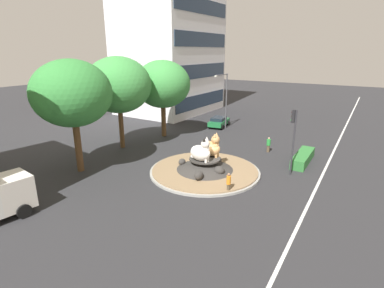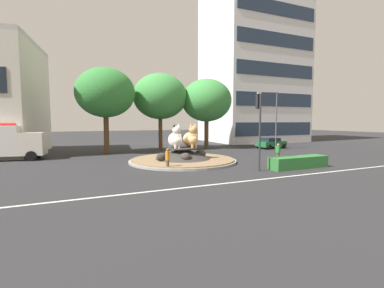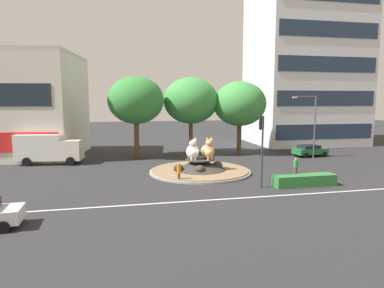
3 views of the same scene
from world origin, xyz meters
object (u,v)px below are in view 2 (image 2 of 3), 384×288
at_px(cat_statue_calico, 191,138).
at_px(traffic_light_mast, 259,118).
at_px(cat_statue_white, 175,139).
at_px(pedestrian_green_shirt, 278,152).
at_px(delivery_box_truck, 3,142).
at_px(broadleaf_tree_behind_island, 105,93).
at_px(hatchback_near_shophouse, 271,143).
at_px(office_tower, 253,62).
at_px(third_tree_left, 207,101).
at_px(pedestrian_orange_shirt, 168,159).
at_px(streetlight_arm, 274,116).
at_px(second_tree_near_tower, 160,97).

distance_m(cat_statue_calico, traffic_light_mast, 6.85).
height_order(cat_statue_white, pedestrian_green_shirt, cat_statue_white).
bearing_deg(traffic_light_mast, delivery_box_truck, 46.90).
bearing_deg(delivery_box_truck, cat_statue_white, -20.18).
bearing_deg(pedestrian_green_shirt, delivery_box_truck, 58.59).
xyz_separation_m(broadleaf_tree_behind_island, hatchback_near_shophouse, (20.32, -3.28, -5.93)).
xyz_separation_m(traffic_light_mast, broadleaf_tree_behind_island, (-8.59, 15.69, 2.85)).
height_order(cat_statue_white, office_tower, office_tower).
bearing_deg(office_tower, cat_statue_calico, -136.68).
distance_m(office_tower, broadleaf_tree_behind_island, 28.78).
relative_size(traffic_light_mast, pedestrian_green_shirt, 3.53).
relative_size(hatchback_near_shophouse, delivery_box_truck, 0.62).
height_order(pedestrian_green_shirt, delivery_box_truck, delivery_box_truck).
bearing_deg(cat_statue_white, third_tree_left, 145.02).
bearing_deg(delivery_box_truck, pedestrian_orange_shirt, -33.92).
bearing_deg(office_tower, broadleaf_tree_behind_island, -160.25).
bearing_deg(pedestrian_orange_shirt, streetlight_arm, 175.61).
height_order(office_tower, pedestrian_orange_shirt, office_tower).
distance_m(broadleaf_tree_behind_island, third_tree_left, 12.71).
xyz_separation_m(office_tower, delivery_box_truck, (-35.69, -10.84, -12.21)).
height_order(second_tree_near_tower, streetlight_arm, second_tree_near_tower).
distance_m(cat_statue_white, pedestrian_orange_shirt, 4.04).
bearing_deg(cat_statue_white, traffic_light_mast, 37.26).
bearing_deg(third_tree_left, delivery_box_truck, -174.09).
height_order(broadleaf_tree_behind_island, second_tree_near_tower, second_tree_near_tower).
xyz_separation_m(cat_statue_calico, pedestrian_orange_shirt, (-3.33, -3.22, -1.21)).
distance_m(third_tree_left, streetlight_arm, 8.75).
height_order(cat_statue_calico, traffic_light_mast, traffic_light_mast).
bearing_deg(office_tower, traffic_light_mast, -124.83).
bearing_deg(third_tree_left, office_tower, 32.05).
bearing_deg(hatchback_near_shophouse, second_tree_near_tower, 152.75).
distance_m(streetlight_arm, delivery_box_truck, 29.34).
relative_size(third_tree_left, hatchback_near_shophouse, 2.13).
bearing_deg(pedestrian_green_shirt, traffic_light_mast, 118.08).
xyz_separation_m(cat_statue_white, cat_statue_calico, (1.44, -0.14, 0.01)).
distance_m(cat_statue_calico, third_tree_left, 12.73).
relative_size(office_tower, broadleaf_tree_behind_island, 2.96).
height_order(cat_statue_white, pedestrian_orange_shirt, cat_statue_white).
bearing_deg(third_tree_left, streetlight_arm, -33.55).
relative_size(office_tower, second_tree_near_tower, 2.93).
distance_m(hatchback_near_shophouse, delivery_box_truck, 29.68).
relative_size(traffic_light_mast, second_tree_near_tower, 0.58).
relative_size(broadleaf_tree_behind_island, pedestrian_green_shirt, 6.02).
relative_size(cat_statue_white, pedestrian_orange_shirt, 1.35).
height_order(cat_statue_white, cat_statue_calico, cat_statue_calico).
bearing_deg(cat_statue_calico, hatchback_near_shophouse, 110.73).
xyz_separation_m(second_tree_near_tower, hatchback_near_shophouse, (13.55, -4.84, -5.89)).
xyz_separation_m(cat_statue_calico, streetlight_arm, (13.80, 5.28, 2.22)).
distance_m(broadleaf_tree_behind_island, pedestrian_orange_shirt, 14.32).
distance_m(traffic_light_mast, delivery_box_truck, 22.71).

